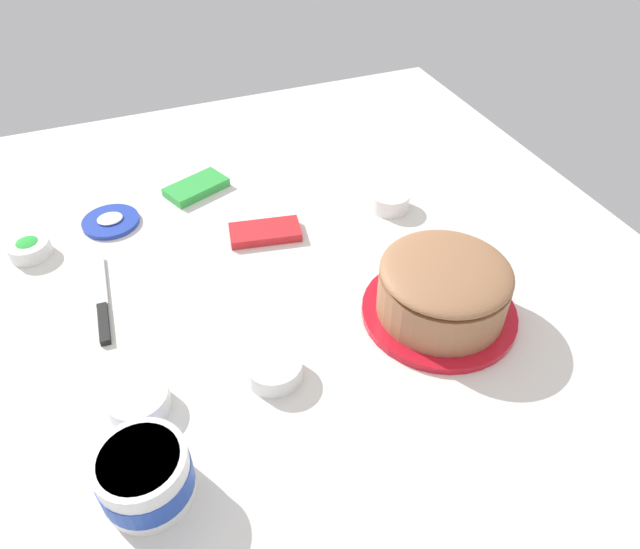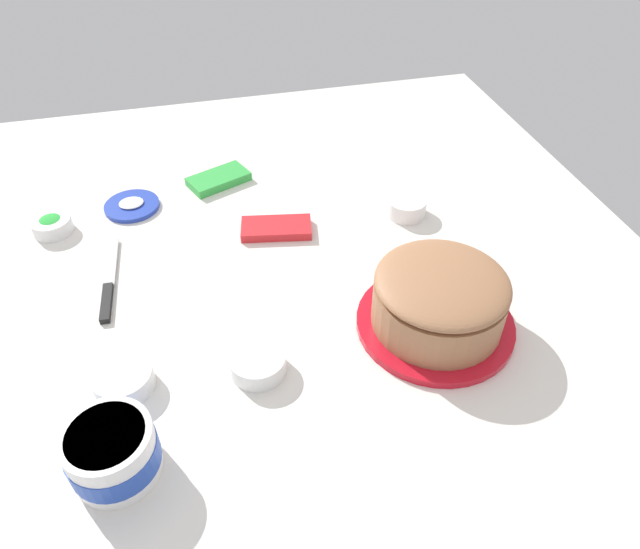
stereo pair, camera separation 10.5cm
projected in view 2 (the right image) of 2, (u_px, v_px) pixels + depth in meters
ground_plane at (265, 270)px, 1.12m from camera, size 1.54×1.54×0.00m
frosted_cake at (439, 303)px, 0.97m from camera, size 0.27×0.27×0.12m
frosting_tub at (112, 452)px, 0.78m from camera, size 0.12×0.12×0.09m
frosting_tub_lid at (132, 206)px, 1.27m from camera, size 0.12×0.12×0.02m
spreading_knife at (108, 285)px, 1.08m from camera, size 0.03×0.24×0.01m
sprinkle_bowl_rainbow at (258, 363)px, 0.92m from camera, size 0.09×0.09×0.03m
sprinkle_bowl_green at (52, 224)px, 1.20m from camera, size 0.08×0.08×0.03m
sprinkle_bowl_orange at (123, 379)px, 0.90m from camera, size 0.09×0.09×0.03m
sprinkle_bowl_pink at (406, 206)px, 1.24m from camera, size 0.09×0.09×0.04m
candy_box_lower at (276, 228)px, 1.20m from camera, size 0.15×0.10×0.02m
candy_box_upper at (219, 179)px, 1.34m from camera, size 0.15×0.12×0.02m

